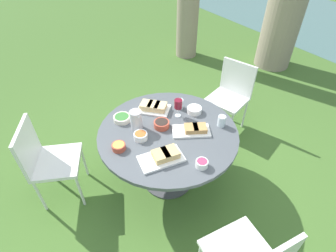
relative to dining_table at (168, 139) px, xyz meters
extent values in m
plane|color=#446B2B|center=(0.00, 0.00, -0.60)|extent=(40.00, 40.00, 0.00)
cylinder|color=#4C4C51|center=(0.00, 0.00, -0.59)|extent=(0.54, 0.54, 0.02)
cylinder|color=#4C4C51|center=(0.00, 0.00, -0.26)|extent=(0.11, 0.11, 0.65)
cylinder|color=#4C5156|center=(0.00, 0.00, 0.08)|extent=(1.31, 1.31, 0.03)
cylinder|color=silver|center=(0.96, 0.09, -0.39)|extent=(0.03, 0.03, 0.43)
cube|color=silver|center=(-0.34, 1.09, -0.15)|extent=(0.54, 0.53, 0.04)
cube|color=silver|center=(-0.40, 1.28, 0.08)|extent=(0.43, 0.16, 0.42)
cylinder|color=silver|center=(-0.47, 0.86, -0.39)|extent=(0.03, 0.03, 0.43)
cylinder|color=silver|center=(-0.10, 0.97, -0.39)|extent=(0.03, 0.03, 0.43)
cylinder|color=silver|center=(-0.58, 1.21, -0.39)|extent=(0.03, 0.03, 0.43)
cylinder|color=silver|center=(-0.21, 1.33, -0.39)|extent=(0.03, 0.03, 0.43)
cube|color=silver|center=(-0.44, -0.97, -0.15)|extent=(0.57, 0.56, 0.04)
cube|color=silver|center=(-0.52, -1.15, 0.08)|extent=(0.41, 0.21, 0.42)
cylinder|color=silver|center=(-0.18, -0.88, -0.39)|extent=(0.03, 0.03, 0.43)
cylinder|color=silver|center=(-0.54, -0.72, -0.39)|extent=(0.03, 0.03, 0.43)
cylinder|color=silver|center=(-0.34, -1.22, -0.39)|extent=(0.03, 0.03, 0.43)
cylinder|color=silver|center=(-0.69, -1.06, -0.39)|extent=(0.03, 0.03, 0.43)
cylinder|color=silver|center=(-0.19, -0.23, 0.20)|extent=(0.11, 0.11, 0.19)
cone|color=silver|center=(-0.14, -0.23, 0.28)|extent=(0.03, 0.03, 0.02)
cylinder|color=silver|center=(-0.14, 0.21, 0.11)|extent=(0.06, 0.06, 0.01)
cylinder|color=silver|center=(-0.14, 0.21, 0.15)|extent=(0.01, 0.01, 0.09)
cylinder|color=maroon|center=(-0.14, 0.21, 0.25)|extent=(0.08, 0.08, 0.09)
cube|color=white|center=(0.13, 0.17, 0.11)|extent=(0.33, 0.39, 0.02)
cube|color=#B2844C|center=(0.16, 0.24, 0.14)|extent=(0.16, 0.16, 0.04)
cube|color=#B2844C|center=(0.13, 0.17, 0.14)|extent=(0.16, 0.16, 0.04)
cube|color=white|center=(0.27, -0.24, 0.11)|extent=(0.26, 0.39, 0.02)
cube|color=tan|center=(0.28, -0.16, 0.15)|extent=(0.15, 0.15, 0.06)
cube|color=tan|center=(0.27, -0.24, 0.15)|extent=(0.15, 0.15, 0.06)
cube|color=white|center=(-0.36, 0.05, 0.11)|extent=(0.38, 0.38, 0.02)
cube|color=#E0C184|center=(-0.41, 0.00, 0.15)|extent=(0.18, 0.18, 0.06)
cube|color=#E0C184|center=(-0.36, 0.05, 0.15)|extent=(0.18, 0.18, 0.06)
cube|color=#E0C184|center=(-0.30, 0.10, 0.15)|extent=(0.18, 0.18, 0.06)
cylinder|color=#B74733|center=(-0.03, -0.48, 0.13)|extent=(0.12, 0.12, 0.05)
cylinder|color=#E0C147|center=(-0.03, -0.48, 0.15)|extent=(0.10, 0.10, 0.02)
cylinder|color=beige|center=(-0.37, -0.29, 0.13)|extent=(0.17, 0.17, 0.05)
cylinder|color=#387533|center=(-0.37, -0.29, 0.14)|extent=(0.14, 0.14, 0.02)
cylinder|color=#B74733|center=(-0.08, -0.02, 0.13)|extent=(0.15, 0.15, 0.06)
cylinder|color=#2D231E|center=(-0.08, -0.02, 0.15)|extent=(0.12, 0.12, 0.03)
cylinder|color=white|center=(0.51, -0.01, 0.13)|extent=(0.10, 0.10, 0.06)
cylinder|color=#D6385B|center=(0.51, -0.01, 0.15)|extent=(0.08, 0.08, 0.03)
cylinder|color=white|center=(-0.10, 0.38, 0.13)|extent=(0.15, 0.15, 0.06)
cylinder|color=silver|center=(-0.10, 0.38, 0.15)|extent=(0.12, 0.12, 0.03)
cylinder|color=white|center=(-0.04, -0.26, 0.13)|extent=(0.12, 0.12, 0.06)
cylinder|color=#CC662D|center=(-0.04, -0.26, 0.15)|extent=(0.10, 0.10, 0.03)
cylinder|color=silver|center=(0.21, 0.47, 0.16)|extent=(0.07, 0.07, 0.11)
cylinder|color=silver|center=(-0.24, 0.30, 0.15)|extent=(0.07, 0.07, 0.10)
camera|label=1|loc=(1.54, -0.99, 1.71)|focal=28.00mm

